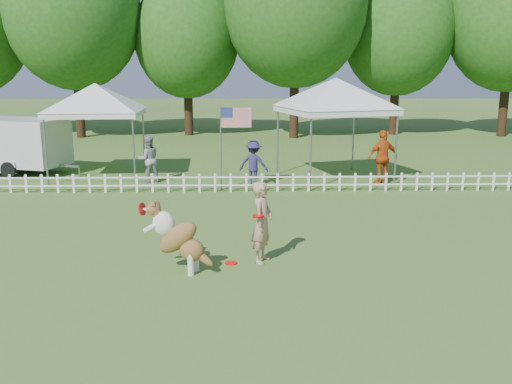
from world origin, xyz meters
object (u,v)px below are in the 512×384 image
at_px(canopy_tent_left, 98,131).
at_px(flag_pole, 221,148).
at_px(cargo_trailer, 14,145).
at_px(spectator_a, 149,159).
at_px(handler, 262,222).
at_px(spectator_b, 254,163).
at_px(spectator_c, 383,157).
at_px(dog, 179,238).
at_px(frisbee_on_turf, 231,263).
at_px(canopy_tent_right, 334,130).

height_order(canopy_tent_left, flag_pole, canopy_tent_left).
xyz_separation_m(cargo_trailer, spectator_a, (5.29, -1.83, -0.23)).
bearing_deg(handler, spectator_b, 21.15).
xyz_separation_m(canopy_tent_left, spectator_c, (9.99, -1.73, -0.72)).
relative_size(handler, dog, 1.21).
bearing_deg(spectator_b, spectator_c, -163.52).
relative_size(flag_pole, spectator_a, 1.68).
bearing_deg(handler, cargo_trailer, 62.25).
bearing_deg(dog, spectator_c, 72.55).
relative_size(canopy_tent_left, flag_pole, 1.21).
height_order(frisbee_on_turf, cargo_trailer, cargo_trailer).
distance_m(spectator_b, spectator_c, 4.39).
distance_m(canopy_tent_right, spectator_a, 6.55).
bearing_deg(flag_pole, canopy_tent_left, 148.86).
xyz_separation_m(flag_pole, spectator_b, (1.06, 0.62, -0.60)).
distance_m(dog, frisbee_on_turf, 1.29).
height_order(frisbee_on_turf, spectator_c, spectator_c).
relative_size(frisbee_on_turf, canopy_tent_left, 0.08).
xyz_separation_m(spectator_a, spectator_b, (3.62, -0.69, -0.05)).
bearing_deg(canopy_tent_right, dog, -132.08).
bearing_deg(spectator_c, dog, 38.50).
xyz_separation_m(dog, spectator_a, (-2.01, 8.89, 0.11)).
xyz_separation_m(frisbee_on_turf, spectator_b, (0.61, 7.75, 0.75)).
bearing_deg(canopy_tent_right, spectator_c, -47.83).
bearing_deg(cargo_trailer, dog, -38.49).
bearing_deg(flag_pole, spectator_a, 150.24).
relative_size(spectator_a, spectator_c, 0.87).
relative_size(cargo_trailer, spectator_a, 2.93).
relative_size(handler, canopy_tent_right, 0.48).
bearing_deg(dog, spectator_a, 121.01).
bearing_deg(canopy_tent_right, spectator_b, -175.85).
distance_m(handler, canopy_tent_right, 9.19).
bearing_deg(spectator_b, canopy_tent_right, -144.77).
bearing_deg(canopy_tent_left, frisbee_on_turf, -65.62).
distance_m(frisbee_on_turf, canopy_tent_right, 9.64).
relative_size(handler, cargo_trailer, 0.35).
distance_m(spectator_a, spectator_c, 8.02).
height_order(canopy_tent_right, flag_pole, canopy_tent_right).
bearing_deg(spectator_b, dog, 93.63).
relative_size(spectator_a, spectator_b, 1.06).
xyz_separation_m(handler, frisbee_on_turf, (-0.64, -0.12, -0.83)).
bearing_deg(canopy_tent_right, cargo_trailer, 156.60).
height_order(canopy_tent_left, cargo_trailer, canopy_tent_left).
distance_m(frisbee_on_turf, spectator_a, 9.00).
bearing_deg(spectator_b, cargo_trailer, -1.09).
xyz_separation_m(canopy_tent_left, canopy_tent_right, (8.46, -0.79, 0.10)).
bearing_deg(spectator_c, handler, 44.97).
bearing_deg(spectator_b, canopy_tent_left, -3.65).
bearing_deg(cargo_trailer, spectator_c, 7.07).
xyz_separation_m(dog, canopy_tent_left, (-4.00, 10.06, 0.94)).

